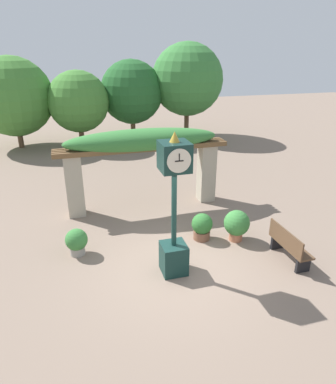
{
  "coord_description": "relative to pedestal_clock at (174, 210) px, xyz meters",
  "views": [
    {
      "loc": [
        -2.17,
        -6.87,
        5.07
      ],
      "look_at": [
        -0.11,
        0.33,
        1.92
      ],
      "focal_mm": 32.0,
      "sensor_mm": 36.0,
      "label": 1
    }
  ],
  "objects": [
    {
      "name": "potted_plant_far_left",
      "position": [
        1.23,
        1.28,
        -1.27
      ],
      "size": [
        0.6,
        0.6,
        0.78
      ],
      "color": "brown",
      "rests_on": "ground"
    },
    {
      "name": "potted_plant_near_left",
      "position": [
        -2.23,
        1.44,
        -1.29
      ],
      "size": [
        0.59,
        0.59,
        0.73
      ],
      "color": "gray",
      "rests_on": "ground"
    },
    {
      "name": "park_bench",
      "position": [
        2.97,
        -0.33,
        -1.25
      ],
      "size": [
        0.42,
        1.39,
        0.89
      ],
      "rotation": [
        0.0,
        0.0,
        1.57
      ],
      "color": "brown",
      "rests_on": "ground"
    },
    {
      "name": "pergola",
      "position": [
        0.11,
        3.87,
        0.38
      ],
      "size": [
        5.65,
        1.13,
        2.71
      ],
      "color": "#A89E89",
      "rests_on": "ground"
    },
    {
      "name": "potted_plant_near_right",
      "position": [
        2.14,
        0.95,
        -1.17
      ],
      "size": [
        0.73,
        0.73,
        0.91
      ],
      "color": "#B26B4C",
      "rests_on": "ground"
    },
    {
      "name": "pedestal_clock",
      "position": [
        0.0,
        0.0,
        0.0
      ],
      "size": [
        0.63,
        0.68,
        3.49
      ],
      "color": "#14332D",
      "rests_on": "ground"
    },
    {
      "name": "tree_line",
      "position": [
        0.14,
        13.17,
        1.22
      ],
      "size": [
        13.73,
        4.27,
        5.48
      ],
      "color": "brown",
      "rests_on": "ground"
    },
    {
      "name": "ground_plane",
      "position": [
        0.11,
        0.17,
        -1.68
      ],
      "size": [
        60.0,
        60.0,
        0.0
      ],
      "primitive_type": "plane",
      "color": "#7F6B5B"
    }
  ]
}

